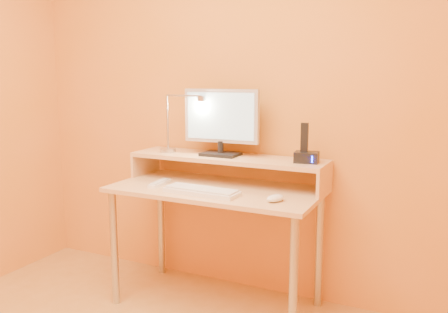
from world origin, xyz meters
The scene contains 25 objects.
wall_back centered at (0.00, 1.50, 1.25)m, with size 3.00×0.04×2.50m, color #E68E3F.
desk_leg_fl centered at (-0.55, 0.93, 0.35)m, with size 0.04×0.04×0.69m, color #B4B4B8.
desk_leg_fr centered at (0.55, 0.93, 0.35)m, with size 0.04×0.04×0.69m, color #B4B4B8.
desk_leg_bl centered at (-0.55, 1.43, 0.35)m, with size 0.04×0.04×0.69m, color #B4B4B8.
desk_leg_br centered at (0.55, 1.43, 0.35)m, with size 0.04×0.04×0.69m, color #B4B4B8.
desk_lower centered at (0.00, 1.18, 0.71)m, with size 1.20×0.60×0.03m, color #E2B173.
shelf_riser_left centered at (-0.59, 1.33, 0.79)m, with size 0.02×0.30×0.14m, color #E2B173.
shelf_riser_right centered at (0.59, 1.33, 0.79)m, with size 0.02×0.30×0.14m, color #E2B173.
desk_shelf centered at (0.00, 1.33, 0.87)m, with size 1.20×0.30×0.03m, color #E2B173.
monitor_foot centered at (-0.04, 1.33, 0.89)m, with size 0.22×0.16×0.02m, color black.
monitor_neck centered at (-0.04, 1.33, 0.93)m, with size 0.04×0.04×0.07m, color black.
monitor_panel centered at (-0.04, 1.34, 1.12)m, with size 0.47×0.04×0.32m, color #B6B5BC.
monitor_back centered at (-0.04, 1.36, 1.12)m, with size 0.42×0.01×0.27m, color black.
monitor_screen centered at (-0.04, 1.32, 1.12)m, with size 0.42×0.00×0.28m, color #A4D4E9.
lamp_base centered at (-0.40, 1.30, 0.89)m, with size 0.10×0.10×0.03m, color #B4B4B8.
lamp_post centered at (-0.40, 1.30, 1.07)m, with size 0.01×0.01×0.33m, color #B4B4B8.
lamp_arm centered at (-0.28, 1.30, 1.24)m, with size 0.01×0.01×0.24m, color #B4B4B8.
lamp_head centered at (-0.16, 1.30, 1.22)m, with size 0.04×0.04×0.03m, color #B4B4B8.
lamp_bulb centered at (-0.16, 1.30, 1.20)m, with size 0.03×0.03×0.00m, color #FFEAC6.
phone_dock centered at (0.49, 1.33, 0.91)m, with size 0.13×0.10×0.06m, color black.
phone_handset centered at (0.47, 1.33, 1.02)m, with size 0.04×0.03×0.16m, color black.
phone_led centered at (0.53, 1.28, 0.91)m, with size 0.01×0.00×0.04m, color #1736F8.
keyboard centered at (-0.01, 1.02, 0.73)m, with size 0.42×0.13×0.02m, color white.
mouse centered at (0.41, 1.04, 0.74)m, with size 0.06×0.11×0.04m, color white.
remote_control centered at (-0.33, 1.09, 0.73)m, with size 0.05×0.19×0.02m, color white.
Camera 1 is at (1.19, -1.17, 1.36)m, focal length 37.76 mm.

